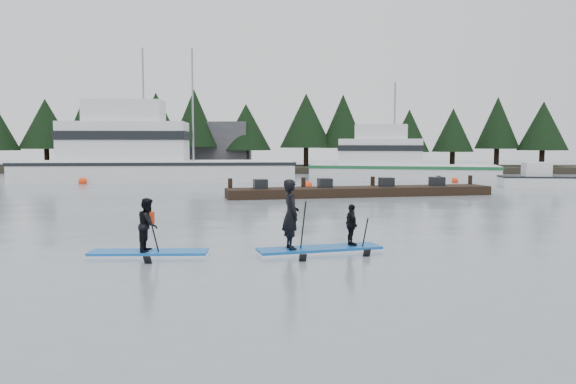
{
  "coord_description": "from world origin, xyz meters",
  "views": [
    {
      "loc": [
        0.5,
        -14.22,
        2.86
      ],
      "look_at": [
        0.0,
        6.0,
        1.1
      ],
      "focal_mm": 35.0,
      "sensor_mm": 36.0,
      "label": 1
    }
  ],
  "objects_px": {
    "fishing_boat_large": "(150,169)",
    "paddleboard_solo": "(148,234)",
    "paddleboard_duo": "(312,227)",
    "fishing_boat_medium": "(398,171)",
    "floating_dock": "(360,192)"
  },
  "relations": [
    {
      "from": "fishing_boat_medium",
      "to": "paddleboard_solo",
      "type": "distance_m",
      "value": 33.07
    },
    {
      "from": "fishing_boat_medium",
      "to": "paddleboard_duo",
      "type": "relative_size",
      "value": 4.44
    },
    {
      "from": "paddleboard_duo",
      "to": "paddleboard_solo",
      "type": "bearing_deg",
      "value": 169.52
    },
    {
      "from": "fishing_boat_medium",
      "to": "paddleboard_solo",
      "type": "xyz_separation_m",
      "value": [
        -11.59,
        -30.97,
        -0.06
      ]
    },
    {
      "from": "fishing_boat_medium",
      "to": "paddleboard_solo",
      "type": "bearing_deg",
      "value": -98.69
    },
    {
      "from": "fishing_boat_large",
      "to": "paddleboard_solo",
      "type": "height_order",
      "value": "fishing_boat_large"
    },
    {
      "from": "fishing_boat_medium",
      "to": "floating_dock",
      "type": "height_order",
      "value": "fishing_boat_medium"
    },
    {
      "from": "floating_dock",
      "to": "paddleboard_duo",
      "type": "distance_m",
      "value": 16.14
    },
    {
      "from": "floating_dock",
      "to": "paddleboard_duo",
      "type": "relative_size",
      "value": 4.3
    },
    {
      "from": "fishing_boat_large",
      "to": "paddleboard_duo",
      "type": "height_order",
      "value": "fishing_boat_large"
    },
    {
      "from": "paddleboard_duo",
      "to": "floating_dock",
      "type": "bearing_deg",
      "value": 61.98
    },
    {
      "from": "paddleboard_solo",
      "to": "floating_dock",
      "type": "bearing_deg",
      "value": 63.88
    },
    {
      "from": "fishing_boat_large",
      "to": "paddleboard_solo",
      "type": "distance_m",
      "value": 29.6
    },
    {
      "from": "fishing_boat_medium",
      "to": "paddleboard_solo",
      "type": "relative_size",
      "value": 4.97
    },
    {
      "from": "fishing_boat_large",
      "to": "fishing_boat_medium",
      "type": "distance_m",
      "value": 19.45
    }
  ]
}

